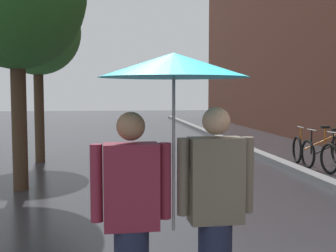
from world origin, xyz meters
TOP-DOWN VIEW (x-y plane):
  - kerb_strip at (3.20, 10.00)m, footprint 0.30×36.00m
  - street_tree_2 at (-2.89, 8.86)m, footprint 2.22×2.22m
  - parked_bicycle_5 at (4.15, 6.98)m, footprint 1.08×0.70m
  - parked_bicycle_6 at (4.23, 7.72)m, footprint 1.16×0.83m
  - couple_under_umbrella at (-0.59, 0.33)m, footprint 1.23×1.11m

SIDE VIEW (x-z plane):
  - kerb_strip at x=3.20m, z-range 0.00..0.12m
  - parked_bicycle_5 at x=4.15m, z-range -0.10..0.86m
  - parked_bicycle_6 at x=4.23m, z-range -0.10..0.86m
  - couple_under_umbrella at x=-0.59m, z-range 0.34..2.47m
  - street_tree_2 at x=-2.89m, z-range 1.11..5.61m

